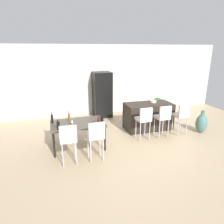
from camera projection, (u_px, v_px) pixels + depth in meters
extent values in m
plane|color=tan|center=(141.00, 141.00, 6.23)|extent=(10.00, 10.00, 0.00)
cube|color=beige|center=(112.00, 80.00, 8.68)|extent=(10.00, 0.12, 2.90)
cube|color=black|center=(148.00, 116.00, 7.07)|extent=(1.62, 0.81, 0.92)
cube|color=beige|center=(143.00, 119.00, 6.21)|extent=(0.41, 0.41, 0.08)
cube|color=beige|center=(146.00, 114.00, 5.99)|extent=(0.40, 0.07, 0.36)
cylinder|color=#B2B2B7|center=(136.00, 128.00, 6.41)|extent=(0.03, 0.03, 0.61)
cylinder|color=#B2B2B7|center=(145.00, 127.00, 6.50)|extent=(0.03, 0.03, 0.61)
cylinder|color=#B2B2B7|center=(140.00, 132.00, 6.12)|extent=(0.03, 0.03, 0.61)
cylinder|color=#B2B2B7|center=(150.00, 131.00, 6.21)|extent=(0.03, 0.03, 0.61)
cube|color=beige|center=(162.00, 117.00, 6.39)|extent=(0.41, 0.41, 0.08)
cube|color=beige|center=(165.00, 112.00, 6.17)|extent=(0.40, 0.07, 0.36)
cylinder|color=#B2B2B7|center=(154.00, 126.00, 6.59)|extent=(0.03, 0.03, 0.61)
cylinder|color=#B2B2B7|center=(163.00, 125.00, 6.68)|extent=(0.03, 0.03, 0.61)
cylinder|color=#B2B2B7|center=(159.00, 130.00, 6.30)|extent=(0.03, 0.03, 0.61)
cylinder|color=#B2B2B7|center=(168.00, 128.00, 6.39)|extent=(0.03, 0.03, 0.61)
cube|color=beige|center=(180.00, 115.00, 6.57)|extent=(0.42, 0.42, 0.08)
cube|color=beige|center=(184.00, 110.00, 6.35)|extent=(0.40, 0.08, 0.36)
cylinder|color=#B2B2B7|center=(172.00, 124.00, 6.77)|extent=(0.03, 0.03, 0.61)
cylinder|color=#B2B2B7|center=(180.00, 123.00, 6.87)|extent=(0.03, 0.03, 0.61)
cylinder|color=#B2B2B7|center=(178.00, 127.00, 6.48)|extent=(0.03, 0.03, 0.61)
cylinder|color=#B2B2B7|center=(186.00, 126.00, 6.58)|extent=(0.03, 0.03, 0.61)
cube|color=#4C4238|center=(78.00, 124.00, 5.64)|extent=(1.48, 0.97, 0.04)
cylinder|color=black|center=(53.00, 133.00, 5.95)|extent=(0.05, 0.05, 0.70)
cylinder|color=black|center=(98.00, 128.00, 6.32)|extent=(0.05, 0.05, 0.70)
cylinder|color=black|center=(54.00, 145.00, 5.17)|extent=(0.05, 0.05, 0.70)
cylinder|color=black|center=(105.00, 139.00, 5.55)|extent=(0.05, 0.05, 0.70)
cube|color=beige|center=(68.00, 139.00, 4.85)|extent=(0.40, 0.40, 0.08)
cube|color=beige|center=(68.00, 133.00, 4.63)|extent=(0.40, 0.06, 0.36)
cylinder|color=#B2B2B7|center=(62.00, 149.00, 5.06)|extent=(0.03, 0.03, 0.61)
cylinder|color=#B2B2B7|center=(75.00, 148.00, 5.14)|extent=(0.03, 0.03, 0.61)
cylinder|color=#B2B2B7|center=(63.00, 156.00, 4.76)|extent=(0.03, 0.03, 0.61)
cylinder|color=#B2B2B7|center=(76.00, 154.00, 4.85)|extent=(0.03, 0.03, 0.61)
cube|color=beige|center=(95.00, 135.00, 5.03)|extent=(0.41, 0.41, 0.08)
cube|color=beige|center=(97.00, 130.00, 4.81)|extent=(0.40, 0.07, 0.36)
cylinder|color=#B2B2B7|center=(88.00, 146.00, 5.23)|extent=(0.03, 0.03, 0.61)
cylinder|color=#B2B2B7|center=(100.00, 144.00, 5.33)|extent=(0.03, 0.03, 0.61)
cylinder|color=#B2B2B7|center=(91.00, 152.00, 4.94)|extent=(0.03, 0.03, 0.61)
cylinder|color=#B2B2B7|center=(103.00, 150.00, 5.04)|extent=(0.03, 0.03, 0.61)
cylinder|color=#471E19|center=(99.00, 121.00, 5.38)|extent=(0.08, 0.08, 0.25)
cylinder|color=#471E19|center=(99.00, 116.00, 5.33)|extent=(0.03, 0.03, 0.06)
cylinder|color=black|center=(58.00, 126.00, 5.13)|extent=(0.08, 0.08, 0.21)
cylinder|color=black|center=(58.00, 121.00, 5.08)|extent=(0.03, 0.03, 0.06)
cylinder|color=brown|center=(69.00, 117.00, 5.75)|extent=(0.07, 0.07, 0.22)
cylinder|color=brown|center=(69.00, 112.00, 5.71)|extent=(0.02, 0.02, 0.09)
cylinder|color=black|center=(52.00, 119.00, 5.59)|extent=(0.06, 0.06, 0.24)
cylinder|color=black|center=(52.00, 114.00, 5.54)|extent=(0.02, 0.02, 0.08)
cylinder|color=black|center=(102.00, 120.00, 5.50)|extent=(0.08, 0.08, 0.23)
cylinder|color=black|center=(102.00, 115.00, 5.45)|extent=(0.03, 0.03, 0.08)
cylinder|color=silver|center=(72.00, 125.00, 5.43)|extent=(0.06, 0.06, 0.00)
cylinder|color=silver|center=(72.00, 124.00, 5.42)|extent=(0.01, 0.01, 0.08)
cone|color=silver|center=(72.00, 121.00, 5.39)|extent=(0.07, 0.07, 0.09)
cube|color=black|center=(102.00, 95.00, 8.28)|extent=(0.72, 0.68, 1.84)
cylinder|color=beige|center=(153.00, 101.00, 7.07)|extent=(0.22, 0.22, 0.07)
ellipsoid|color=#47706B|center=(201.00, 124.00, 6.78)|extent=(0.38, 0.38, 0.63)
cylinder|color=#47706B|center=(203.00, 113.00, 6.67)|extent=(0.11, 0.11, 0.16)
cylinder|color=#38383D|center=(157.00, 108.00, 9.22)|extent=(0.24, 0.24, 0.22)
sphere|color=#2D6B33|center=(157.00, 102.00, 9.13)|extent=(0.42, 0.42, 0.42)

